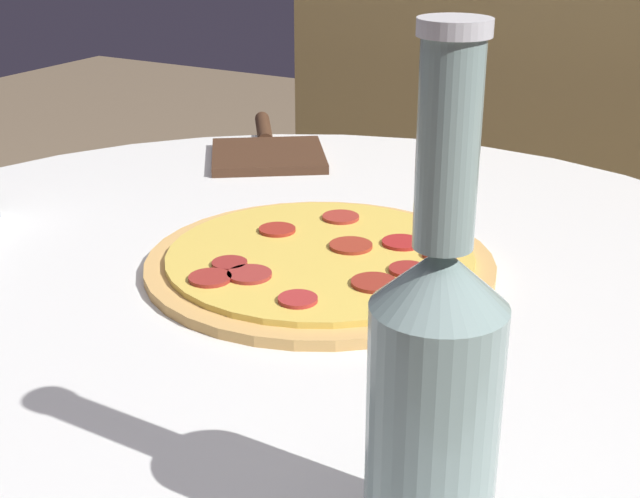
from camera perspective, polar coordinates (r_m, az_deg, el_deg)
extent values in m
cylinder|color=silver|center=(0.84, -2.09, -2.80)|extent=(1.07, 1.07, 0.02)
cube|color=tan|center=(1.81, 16.79, 11.98)|extent=(1.29, 0.04, 1.58)
cylinder|color=tan|center=(0.86, 0.00, -0.93)|extent=(0.34, 0.34, 0.01)
cylinder|color=#E0BC4C|center=(0.85, 0.00, -0.44)|extent=(0.30, 0.30, 0.01)
cylinder|color=maroon|center=(0.80, -4.54, -1.63)|extent=(0.04, 0.04, 0.00)
cylinder|color=maroon|center=(0.81, 5.67, -1.31)|extent=(0.04, 0.04, 0.00)
cylinder|color=maroon|center=(0.87, 1.99, 0.22)|extent=(0.04, 0.04, 0.00)
cylinder|color=maroon|center=(0.85, 7.66, -0.32)|extent=(0.03, 0.03, 0.00)
cylinder|color=maroon|center=(0.79, 3.51, -2.14)|extent=(0.04, 0.04, 0.00)
cylinder|color=#A52120|center=(0.88, 5.25, 0.42)|extent=(0.04, 0.04, 0.00)
cylinder|color=maroon|center=(0.83, -5.81, -0.93)|extent=(0.03, 0.03, 0.00)
cylinder|color=maroon|center=(0.82, 7.96, -1.27)|extent=(0.03, 0.03, 0.00)
cylinder|color=maroon|center=(0.80, -7.05, -1.85)|extent=(0.04, 0.04, 0.00)
cylinder|color=#9F3026|center=(0.94, 1.34, 2.05)|extent=(0.04, 0.04, 0.00)
cylinder|color=maroon|center=(0.91, -2.76, 1.25)|extent=(0.04, 0.04, 0.00)
cylinder|color=#A72B2A|center=(0.75, -1.43, -3.23)|extent=(0.03, 0.03, 0.00)
cylinder|color=gray|center=(0.48, 7.19, -11.62)|extent=(0.07, 0.07, 0.15)
cone|color=gray|center=(0.44, 7.74, -1.78)|extent=(0.07, 0.07, 0.03)
cylinder|color=gray|center=(0.42, 8.20, 6.52)|extent=(0.03, 0.03, 0.10)
cylinder|color=silver|center=(0.41, 8.63, 13.88)|extent=(0.03, 0.03, 0.01)
cube|color=#422819|center=(1.20, -3.35, 5.98)|extent=(0.21, 0.21, 0.01)
cylinder|color=#422819|center=(1.34, -3.62, 7.65)|extent=(0.10, 0.12, 0.02)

